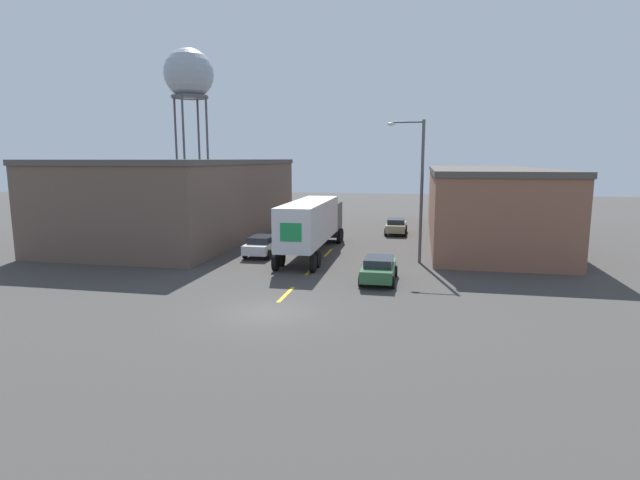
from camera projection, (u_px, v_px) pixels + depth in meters
ground_plane at (268, 312)px, 22.57m from camera, size 160.00×160.00×0.00m
road_centerline at (311, 270)px, 31.21m from camera, size 0.20×14.70×0.01m
warehouse_left at (186, 198)px, 44.25m from camera, size 13.05×25.33×6.82m
warehouse_right at (483, 203)px, 43.53m from camera, size 9.11×28.18×6.11m
semi_truck at (313, 222)px, 36.07m from camera, size 2.86×13.81×3.95m
parked_car_right_near at (379, 269)px, 28.02m from camera, size 1.93×4.23×1.43m
parked_car_right_far at (396, 226)px, 45.94m from camera, size 1.93×4.23×1.43m
parked_car_left_far at (263, 245)px, 35.70m from camera, size 1.93×4.23×1.43m
water_tower at (189, 76)px, 63.30m from camera, size 6.25×6.25×20.68m
street_lamp at (418, 183)px, 32.57m from camera, size 2.47×0.32×9.35m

